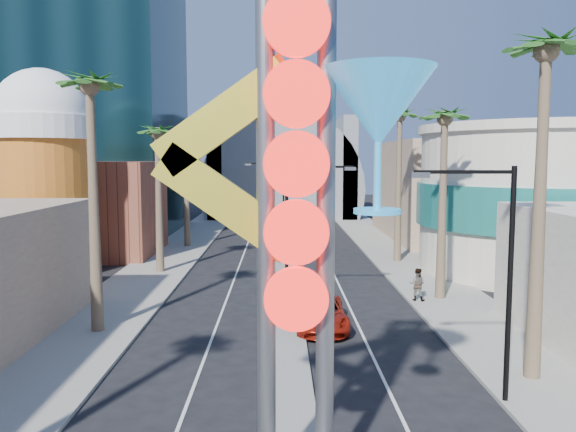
% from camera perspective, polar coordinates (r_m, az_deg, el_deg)
% --- Properties ---
extents(sidewalk_west, '(5.00, 100.00, 0.15)m').
position_cam_1_polar(sidewalk_west, '(46.65, -12.16, -4.38)').
color(sidewalk_west, gray).
rests_on(sidewalk_west, ground).
extents(sidewalk_east, '(5.00, 100.00, 0.15)m').
position_cam_1_polar(sidewalk_east, '(46.80, 11.37, -4.33)').
color(sidewalk_east, gray).
rests_on(sidewalk_east, ground).
extents(median, '(1.60, 84.00, 0.15)m').
position_cam_1_polar(median, '(48.70, -0.41, -3.82)').
color(median, gray).
rests_on(median, ground).
extents(hotel_tower, '(20.00, 20.00, 50.00)m').
position_cam_1_polar(hotel_tower, '(67.79, -20.70, 19.78)').
color(hotel_tower, black).
rests_on(hotel_tower, ground).
extents(brick_filler_west, '(10.00, 10.00, 8.00)m').
position_cam_1_polar(brick_filler_west, '(50.67, -18.82, 0.72)').
color(brick_filler_west, brown).
rests_on(brick_filler_west, ground).
extents(filler_east, '(10.00, 20.00, 10.00)m').
position_cam_1_polar(filler_east, '(60.37, 14.90, 2.56)').
color(filler_east, tan).
rests_on(filler_east, ground).
extents(beer_mug, '(7.00, 7.00, 14.50)m').
position_cam_1_polar(beer_mug, '(43.33, -23.51, 4.84)').
color(beer_mug, '#C5611A').
rests_on(beer_mug, ground).
extents(turquoise_building, '(16.60, 16.60, 10.60)m').
position_cam_1_polar(turquoise_building, '(44.13, 23.76, 1.46)').
color(turquoise_building, beige).
rests_on(turquoise_building, ground).
extents(canopy, '(22.00, 16.00, 22.00)m').
position_cam_1_polar(canopy, '(82.11, -0.60, 3.08)').
color(canopy, slate).
rests_on(canopy, ground).
extents(neon_sign, '(6.53, 2.60, 12.55)m').
position_cam_1_polar(neon_sign, '(13.06, 4.39, 1.81)').
color(neon_sign, gray).
rests_on(neon_sign, ground).
extents(streetlight_0, '(3.79, 0.25, 8.00)m').
position_cam_1_polar(streetlight_0, '(30.21, 0.90, -0.53)').
color(streetlight_0, black).
rests_on(streetlight_0, ground).
extents(streetlight_1, '(3.79, 0.25, 8.00)m').
position_cam_1_polar(streetlight_1, '(54.12, -1.04, 2.27)').
color(streetlight_1, black).
rests_on(streetlight_1, ground).
extents(streetlight_2, '(3.45, 0.25, 8.00)m').
position_cam_1_polar(streetlight_2, '(19.66, 20.40, -4.46)').
color(streetlight_2, black).
rests_on(streetlight_2, ground).
extents(palm_1, '(2.40, 2.40, 12.70)m').
position_cam_1_polar(palm_1, '(27.53, -19.47, 10.92)').
color(palm_1, brown).
rests_on(palm_1, ground).
extents(palm_2, '(2.40, 2.40, 11.20)m').
position_cam_1_polar(palm_2, '(40.95, -13.13, 7.43)').
color(palm_2, brown).
rests_on(palm_2, ground).
extents(palm_3, '(2.40, 2.40, 11.20)m').
position_cam_1_polar(palm_3, '(52.74, -10.35, 7.09)').
color(palm_3, brown).
rests_on(palm_3, ground).
extents(palm_5, '(2.40, 2.40, 13.20)m').
position_cam_1_polar(palm_5, '(22.31, 24.69, 13.15)').
color(palm_5, brown).
rests_on(palm_5, ground).
extents(palm_6, '(2.40, 2.40, 11.70)m').
position_cam_1_polar(palm_6, '(33.41, 15.62, 8.54)').
color(palm_6, brown).
rests_on(palm_6, ground).
extents(palm_7, '(2.40, 2.40, 12.70)m').
position_cam_1_polar(palm_7, '(45.08, 11.29, 9.01)').
color(palm_7, brown).
rests_on(palm_7, ground).
extents(red_pickup, '(2.45, 5.30, 1.47)m').
position_cam_1_polar(red_pickup, '(27.76, 3.35, -9.83)').
color(red_pickup, maroon).
rests_on(red_pickup, ground).
extents(pedestrian_b, '(1.12, 1.02, 1.86)m').
position_cam_1_polar(pedestrian_b, '(33.12, 13.00, -6.78)').
color(pedestrian_b, gray).
rests_on(pedestrian_b, sidewalk_east).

